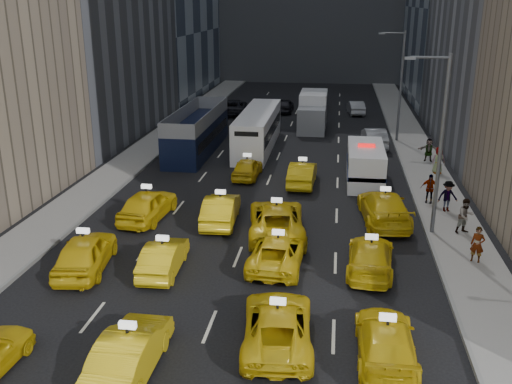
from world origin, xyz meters
TOP-DOWN VIEW (x-y plane):
  - ground at (0.00, 0.00)m, footprint 160.00×160.00m
  - sidewalk_west at (-10.50, 25.00)m, footprint 3.00×90.00m
  - sidewalk_east at (10.50, 25.00)m, footprint 3.00×90.00m
  - curb_west at (-9.05, 25.00)m, footprint 0.15×90.00m
  - curb_east at (9.05, 25.00)m, footprint 0.15×90.00m
  - streetlight_near at (9.18, 12.00)m, footprint 2.15×0.22m
  - streetlight_far at (9.18, 32.00)m, footprint 2.15×0.22m
  - taxi_5 at (-1.91, -0.97)m, footprint 1.61×4.55m
  - taxi_6 at (2.57, 1.32)m, footprint 2.80×5.28m
  - taxi_7 at (6.19, 0.87)m, footprint 1.95×4.72m
  - taxi_8 at (-6.39, 5.75)m, footprint 2.58×5.03m
  - taxi_9 at (-2.95, 6.08)m, footprint 1.63×4.20m
  - taxi_10 at (1.94, 7.42)m, footprint 2.53×5.03m
  - taxi_11 at (5.99, 7.42)m, footprint 2.27×4.92m
  - taxi_12 at (-5.64, 12.03)m, footprint 2.33×4.97m
  - taxi_13 at (-1.62, 12.05)m, footprint 1.89×4.72m
  - taxi_14 at (1.48, 10.90)m, footprint 3.41×6.14m
  - taxi_15 at (6.98, 13.40)m, footprint 2.86×5.90m
  - taxi_16 at (-1.49, 20.25)m, footprint 1.76×4.03m
  - taxi_17 at (2.24, 19.25)m, footprint 1.72×4.60m
  - nypd_van at (6.23, 20.43)m, footprint 2.52×6.00m
  - double_decker at (-6.43, 26.55)m, footprint 3.52×11.63m
  - city_bus at (-1.91, 28.29)m, footprint 3.65×11.76m
  - box_truck at (2.06, 36.24)m, footprint 3.34×7.31m
  - misc_car_0 at (7.32, 29.93)m, footprint 2.04×4.85m
  - misc_car_1 at (-6.35, 41.91)m, footprint 3.09×5.74m
  - misc_car_2 at (2.04, 47.88)m, footprint 2.40×5.57m
  - misc_car_3 at (-1.23, 43.65)m, footprint 1.78×4.30m
  - misc_car_4 at (6.14, 43.82)m, footprint 1.98×4.33m
  - pedestrian_0 at (10.74, 8.73)m, footprint 0.71×0.59m
  - pedestrian_1 at (10.87, 12.10)m, footprint 1.00×0.81m
  - pedestrian_2 at (10.53, 15.19)m, footprint 1.21×0.72m
  - pedestrian_3 at (9.74, 16.50)m, footprint 1.08×0.66m
  - pedestrian_4 at (11.17, 22.63)m, footprint 0.97×0.66m
  - pedestrian_5 at (10.97, 25.68)m, footprint 1.60×0.68m

SIDE VIEW (x-z plane):
  - ground at x=0.00m, z-range 0.00..0.00m
  - sidewalk_west at x=-10.50m, z-range 0.00..0.15m
  - sidewalk_east at x=10.50m, z-range 0.00..0.15m
  - curb_west at x=-9.05m, z-range 0.00..0.18m
  - curb_east at x=9.05m, z-range 0.00..0.18m
  - taxi_16 at x=-1.49m, z-range 0.00..1.35m
  - taxi_9 at x=-2.95m, z-range 0.00..1.36m
  - taxi_7 at x=6.19m, z-range 0.00..1.36m
  - taxi_10 at x=1.94m, z-range 0.00..1.37m
  - misc_car_4 at x=6.14m, z-range 0.00..1.38m
  - taxi_11 at x=5.99m, z-range 0.00..1.39m
  - taxi_6 at x=2.57m, z-range 0.00..1.41m
  - misc_car_3 at x=-1.23m, z-range 0.00..1.46m
  - taxi_5 at x=-1.91m, z-range 0.00..1.50m
  - taxi_17 at x=2.24m, z-range 0.00..1.50m
  - taxi_13 at x=-1.62m, z-range 0.00..1.53m
  - misc_car_1 at x=-6.35m, z-range 0.00..1.53m
  - misc_car_0 at x=7.32m, z-range 0.00..1.56m
  - misc_car_2 at x=2.04m, z-range 0.00..1.60m
  - taxi_14 at x=1.48m, z-range 0.00..1.63m
  - taxi_8 at x=-6.39m, z-range 0.00..1.64m
  - taxi_12 at x=-5.64m, z-range 0.00..1.64m
  - taxi_15 at x=6.98m, z-range 0.00..1.66m
  - pedestrian_0 at x=10.74m, z-range 0.15..1.80m
  - pedestrian_5 at x=10.97m, z-range 0.15..1.83m
  - pedestrian_3 at x=9.74m, z-range 0.15..1.86m
  - pedestrian_2 at x=10.53m, z-range 0.15..1.90m
  - pedestrian_1 at x=10.87m, z-range 0.15..1.96m
  - pedestrian_4 at x=11.17m, z-range 0.15..1.97m
  - nypd_van at x=6.23m, z-range -0.12..2.42m
  - city_bus at x=-1.91m, z-range -0.02..2.97m
  - box_truck at x=2.06m, z-range -0.03..3.20m
  - double_decker at x=-6.43m, z-range -0.02..3.32m
  - streetlight_near at x=9.18m, z-range 0.42..9.42m
  - streetlight_far at x=9.18m, z-range 0.42..9.42m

